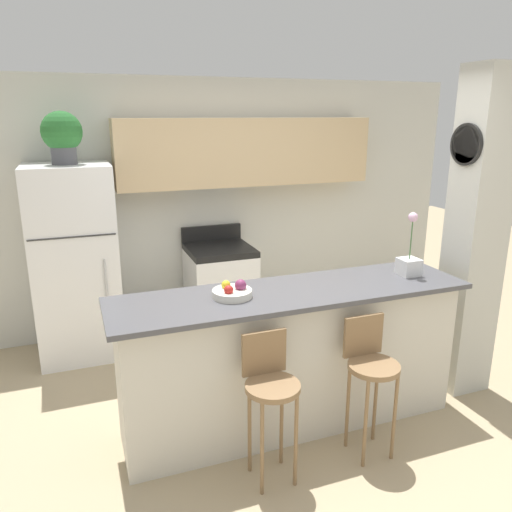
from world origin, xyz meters
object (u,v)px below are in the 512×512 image
at_px(bar_stool_left, 270,387).
at_px(bar_stool_right, 370,367).
at_px(potted_plant_on_fridge, 62,135).
at_px(orchid_vase, 409,261).
at_px(fruit_bowl, 233,292).
at_px(stove_range, 220,289).
at_px(trash_bin, 149,334).
at_px(refrigerator, 75,263).

xyz_separation_m(bar_stool_left, bar_stool_right, (0.70, 0.00, 0.00)).
distance_m(bar_stool_right, potted_plant_on_fridge, 3.12).
xyz_separation_m(bar_stool_right, orchid_vase, (0.61, 0.47, 0.52)).
distance_m(bar_stool_left, orchid_vase, 1.49).
bearing_deg(fruit_bowl, orchid_vase, -0.48).
xyz_separation_m(potted_plant_on_fridge, fruit_bowl, (0.96, -1.68, -0.96)).
distance_m(stove_range, trash_bin, 0.86).
bearing_deg(potted_plant_on_fridge, trash_bin, -21.10).
bearing_deg(refrigerator, orchid_vase, -35.91).
height_order(fruit_bowl, trash_bin, fruit_bowl).
height_order(bar_stool_left, bar_stool_right, same).
relative_size(stove_range, bar_stool_left, 1.14).
bearing_deg(trash_bin, orchid_vase, -39.95).
height_order(stove_range, bar_stool_right, stove_range).
xyz_separation_m(potted_plant_on_fridge, orchid_vase, (2.34, -1.70, -0.89)).
xyz_separation_m(bar_stool_left, trash_bin, (-0.45, 1.94, -0.43)).
bearing_deg(fruit_bowl, bar_stool_left, -81.14).
bearing_deg(orchid_vase, stove_range, 119.50).
bearing_deg(refrigerator, fruit_bowl, -60.33).
bearing_deg(potted_plant_on_fridge, bar_stool_right, -51.35).
distance_m(bar_stool_right, fruit_bowl, 1.02).
distance_m(refrigerator, potted_plant_on_fridge, 1.14).
height_order(bar_stool_left, trash_bin, bar_stool_left).
bearing_deg(trash_bin, stove_range, 17.65).
xyz_separation_m(bar_stool_right, trash_bin, (-1.15, 1.94, -0.43)).
bearing_deg(refrigerator, bar_stool_left, -64.50).
height_order(refrigerator, stove_range, refrigerator).
distance_m(orchid_vase, trash_bin, 2.48).
bearing_deg(potted_plant_on_fridge, bar_stool_left, -64.50).
distance_m(refrigerator, fruit_bowl, 1.95).
xyz_separation_m(bar_stool_left, orchid_vase, (1.31, 0.47, 0.52)).
height_order(refrigerator, trash_bin, refrigerator).
distance_m(potted_plant_on_fridge, trash_bin, 1.94).
distance_m(bar_stool_left, fruit_bowl, 0.67).
height_order(refrigerator, bar_stool_left, refrigerator).
relative_size(potted_plant_on_fridge, orchid_vase, 0.94).
xyz_separation_m(refrigerator, bar_stool_left, (1.04, -2.17, -0.27)).
relative_size(bar_stool_right, trash_bin, 2.46).
distance_m(refrigerator, stove_range, 1.44).
bearing_deg(stove_range, refrigerator, -179.08).
bearing_deg(bar_stool_left, fruit_bowl, 98.86).
xyz_separation_m(bar_stool_right, potted_plant_on_fridge, (-1.74, 2.17, 1.41)).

